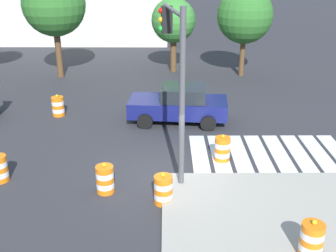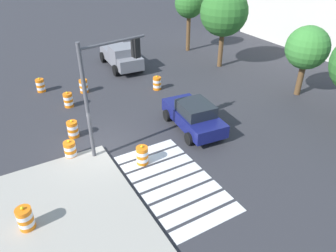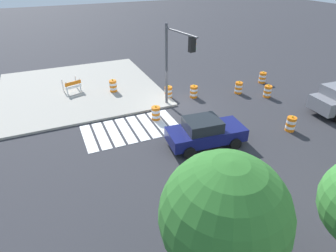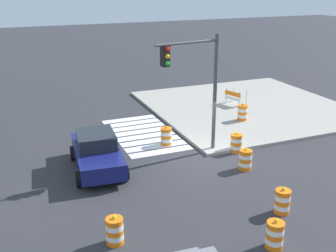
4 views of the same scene
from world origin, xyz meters
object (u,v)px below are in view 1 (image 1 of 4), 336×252
traffic_barrel_opposite_curb (163,190)px  street_tree_streetside_mid (245,16)px  traffic_barrel_median_far (222,149)px  street_tree_streetside_far (174,21)px  traffic_light_pole (175,59)px  sports_car (179,104)px  traffic_barrel_crosswalk_end (105,179)px  street_tree_streetside_near (54,5)px  traffic_barrel_near_corner (58,106)px  traffic_barrel_on_sidewalk (312,240)px

traffic_barrel_opposite_curb → street_tree_streetside_mid: 15.29m
traffic_barrel_median_far → street_tree_streetside_far: (-1.54, 12.41, 2.71)m
traffic_barrel_median_far → traffic_barrel_opposite_curb: size_ratio=1.00×
traffic_barrel_opposite_curb → traffic_light_pole: 4.05m
sports_car → traffic_barrel_crosswalk_end: sports_car is taller
street_tree_streetside_near → street_tree_streetside_mid: 11.06m
traffic_barrel_near_corner → traffic_barrel_crosswalk_end: (3.07, -6.75, 0.00)m
traffic_barrel_near_corner → street_tree_streetside_mid: bearing=35.3°
traffic_barrel_median_far → traffic_barrel_opposite_curb: (-2.11, -2.79, 0.00)m
traffic_barrel_on_sidewalk → street_tree_streetside_near: bearing=120.9°
street_tree_streetside_near → street_tree_streetside_far: bearing=10.0°
traffic_barrel_near_corner → traffic_barrel_on_sidewalk: 13.07m
traffic_barrel_on_sidewalk → street_tree_streetside_mid: 17.07m
traffic_barrel_opposite_curb → street_tree_streetside_near: (-6.32, 13.98, 3.81)m
sports_car → street_tree_streetside_mid: 9.02m
traffic_barrel_on_sidewalk → street_tree_streetside_near: street_tree_streetside_near is taller
traffic_barrel_crosswalk_end → street_tree_streetside_far: (2.39, 14.56, 2.71)m
street_tree_streetside_far → traffic_barrel_near_corner: bearing=-125.0°
street_tree_streetside_mid → street_tree_streetside_far: 4.30m
traffic_barrel_near_corner → street_tree_streetside_mid: (9.62, 6.81, 3.15)m
sports_car → traffic_light_pole: traffic_light_pole is taller
traffic_barrel_median_far → traffic_barrel_opposite_curb: same height
traffic_barrel_median_far → traffic_barrel_near_corner: bearing=146.7°
sports_car → street_tree_streetside_far: size_ratio=0.98×
sports_car → street_tree_streetside_near: (-7.00, 7.35, 3.45)m
traffic_barrel_median_far → street_tree_streetside_near: 14.52m
sports_car → street_tree_streetside_far: bearing=90.8°
traffic_barrel_median_far → traffic_light_pole: bearing=-158.1°
traffic_barrel_on_sidewalk → traffic_light_pole: bearing=124.7°
traffic_barrel_median_far → street_tree_streetside_near: street_tree_streetside_near is taller
street_tree_streetside_near → sports_car: bearing=-46.4°
street_tree_streetside_near → traffic_barrel_near_corner: bearing=-77.8°
sports_car → traffic_barrel_opposite_curb: sports_car is taller
traffic_barrel_median_far → traffic_barrel_crosswalk_end: bearing=-151.4°
traffic_barrel_opposite_curb → street_tree_streetside_near: 15.81m
sports_car → street_tree_streetside_near: bearing=133.6°
traffic_barrel_near_corner → traffic_light_pole: 8.23m
traffic_barrel_median_far → street_tree_streetside_near: size_ratio=0.17×
traffic_barrel_crosswalk_end → street_tree_streetside_mid: street_tree_streetside_mid is taller
traffic_light_pole → street_tree_streetside_far: size_ratio=1.21×
traffic_light_pole → street_tree_streetside_near: 13.65m
traffic_barrel_near_corner → street_tree_streetside_near: 7.75m
traffic_barrel_opposite_curb → street_tree_streetside_near: bearing=114.3°
traffic_barrel_median_far → street_tree_streetside_far: size_ratio=0.22×
traffic_barrel_on_sidewalk → street_tree_streetside_mid: (1.14, 16.76, 3.00)m
street_tree_streetside_near → traffic_barrel_on_sidewalk: bearing=-59.1°
traffic_barrel_crosswalk_end → traffic_barrel_near_corner: bearing=114.5°
sports_car → street_tree_streetside_far: 8.88m
traffic_barrel_median_far → traffic_barrel_opposite_curb: 3.50m
traffic_barrel_crosswalk_end → traffic_barrel_opposite_curb: 1.93m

